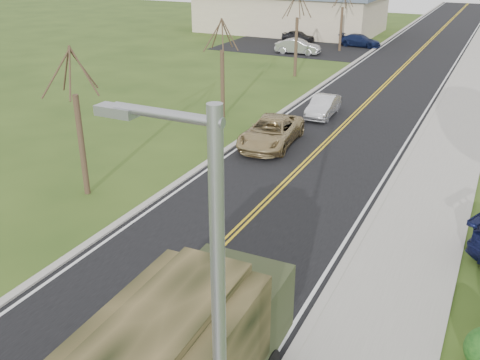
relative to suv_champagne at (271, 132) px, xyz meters
The scene contains 14 objects.
road 21.40m from the suv_champagne, 83.37° to the left, with size 8.00×120.00×0.01m, color black.
curb_right 22.26m from the suv_champagne, 72.70° to the left, with size 0.30×120.00×0.12m, color #9E998E.
sidewalk_right 22.84m from the suv_champagne, 68.50° to the left, with size 3.20×120.00×0.10m, color #9E998E.
curb_left 21.32m from the suv_champagne, 94.52° to the left, with size 0.30×120.00×0.10m, color #9E998E.
bare_tree_a 10.04m from the suv_champagne, 117.38° to the right, with size 1.93×2.26×6.08m.
bare_tree_b 5.85m from the suv_champagne, 144.40° to the left, with size 1.83×2.14×5.73m.
bare_tree_c 16.04m from the suv_champagne, 106.56° to the left, with size 2.04×2.39×6.42m.
bare_tree_d 27.68m from the suv_champagne, 99.45° to the left, with size 1.88×2.20×5.91m.
commercial_building 39.64m from the suv_champagne, 109.96° to the left, with size 25.50×21.50×5.65m.
suv_champagne is the anchor object (origin of this frame).
sedan_silver 6.08m from the suv_champagne, 82.44° to the left, with size 1.29×3.71×1.22m, color silver.
lot_car_dark 31.98m from the suv_champagne, 108.20° to the left, with size 1.39×3.45×1.18m, color black.
lot_car_silver 25.21m from the suv_champagne, 107.62° to the left, with size 1.45×4.16×1.37m, color #A2A1A6.
lot_car_navy 30.62m from the suv_champagne, 96.35° to the left, with size 1.69×4.17×1.21m, color #111A3E.
Camera 1 is at (7.63, -5.22, 9.52)m, focal length 40.00 mm.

